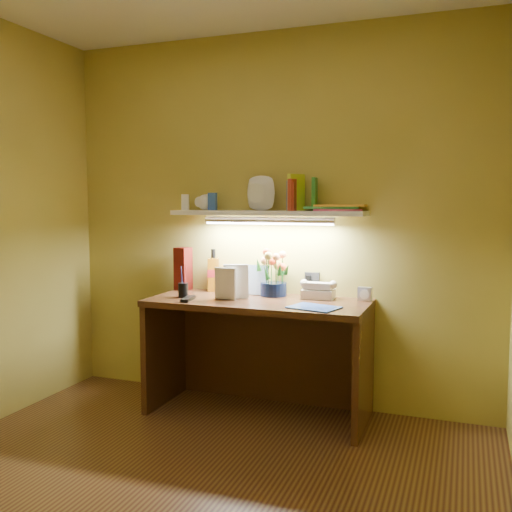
{
  "coord_description": "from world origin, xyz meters",
  "views": [
    {
      "loc": [
        1.23,
        -2.17,
        1.37
      ],
      "look_at": [
        -0.07,
        1.35,
        1.02
      ],
      "focal_mm": 40.0,
      "sensor_mm": 36.0,
      "label": 1
    }
  ],
  "objects_px": {
    "telephone": "(318,289)",
    "whisky_bottle": "(213,270)",
    "desk": "(258,357)",
    "desk_clock": "(365,294)",
    "flower_bouquet": "(274,273)"
  },
  "relations": [
    {
      "from": "flower_bouquet",
      "to": "desk_clock",
      "type": "distance_m",
      "value": 0.61
    },
    {
      "from": "desk",
      "to": "desk_clock",
      "type": "height_order",
      "value": "desk_clock"
    },
    {
      "from": "desk",
      "to": "telephone",
      "type": "distance_m",
      "value": 0.59
    },
    {
      "from": "telephone",
      "to": "desk_clock",
      "type": "xyz_separation_m",
      "value": [
        0.3,
        0.02,
        -0.02
      ]
    },
    {
      "from": "whisky_bottle",
      "to": "desk",
      "type": "bearing_deg",
      "value": -29.15
    },
    {
      "from": "telephone",
      "to": "whisky_bottle",
      "type": "distance_m",
      "value": 0.77
    },
    {
      "from": "flower_bouquet",
      "to": "telephone",
      "type": "relative_size",
      "value": 1.54
    },
    {
      "from": "desk_clock",
      "to": "whisky_bottle",
      "type": "bearing_deg",
      "value": -176.92
    },
    {
      "from": "flower_bouquet",
      "to": "telephone",
      "type": "distance_m",
      "value": 0.32
    },
    {
      "from": "flower_bouquet",
      "to": "desk_clock",
      "type": "relative_size",
      "value": 3.55
    },
    {
      "from": "flower_bouquet",
      "to": "whisky_bottle",
      "type": "height_order",
      "value": "flower_bouquet"
    },
    {
      "from": "desk",
      "to": "desk_clock",
      "type": "distance_m",
      "value": 0.8
    },
    {
      "from": "desk",
      "to": "whisky_bottle",
      "type": "relative_size",
      "value": 4.74
    },
    {
      "from": "desk",
      "to": "flower_bouquet",
      "type": "xyz_separation_m",
      "value": [
        0.04,
        0.19,
        0.53
      ]
    },
    {
      "from": "flower_bouquet",
      "to": "whisky_bottle",
      "type": "distance_m",
      "value": 0.46
    }
  ]
}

